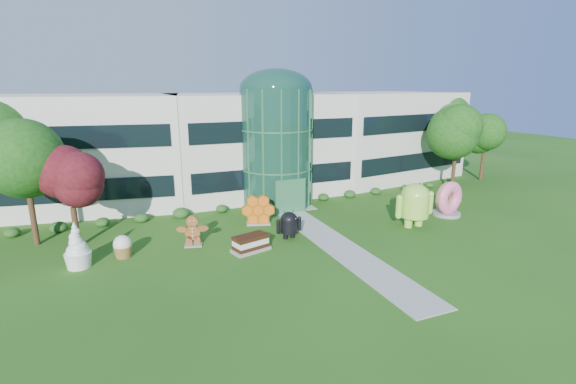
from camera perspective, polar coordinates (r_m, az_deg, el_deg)
name	(u,v)px	position (r m, az deg, el deg)	size (l,w,h in m)	color
ground	(347,252)	(26.50, 8.05, -8.15)	(140.00, 140.00, 0.00)	#215114
building	(254,142)	(41.31, -4.63, 6.79)	(46.00, 15.00, 9.30)	beige
atrium	(276,148)	(35.68, -1.59, 6.03)	(6.00, 6.00, 9.80)	#194738
walkway	(331,241)	(28.10, 5.96, -6.70)	(2.40, 20.00, 0.04)	#9E9E93
tree_red	(72,202)	(29.40, -27.39, -1.22)	(4.00, 4.00, 6.00)	#3F0C14
trees_backdrop	(272,154)	(36.71, -2.15, 5.16)	(52.00, 8.00, 8.40)	#134310
android_green	(415,201)	(31.67, 16.98, -1.24)	(3.35, 2.24, 3.80)	#9EDA46
android_black	(289,223)	(28.18, 0.14, -4.26)	(1.90, 1.28, 2.16)	black
donut	(448,198)	(35.37, 21.02, -0.78)	(2.72, 1.30, 2.83)	#F55D8C
gingerbread	(193,231)	(27.60, -12.92, -5.16)	(2.23, 0.86, 2.06)	brown
ice_cream_sandwich	(251,243)	(26.33, -5.13, -6.98)	(2.36, 1.18, 1.05)	black
honeycomb	(258,211)	(31.05, -4.09, -2.62)	(2.60, 0.93, 2.04)	orange
froyo	(77,245)	(26.54, -26.94, -6.51)	(1.56, 1.56, 2.68)	white
cupcake	(123,246)	(27.20, -21.67, -6.90)	(1.15, 1.15, 1.39)	white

